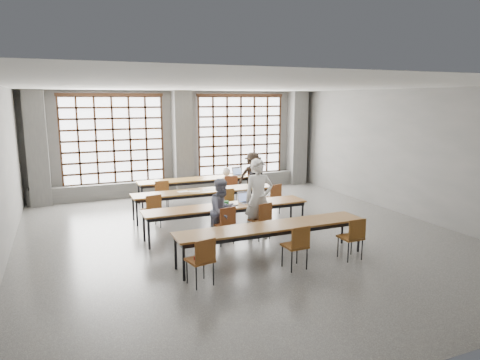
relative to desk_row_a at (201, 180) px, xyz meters
name	(u,v)px	position (x,y,z in m)	size (l,w,h in m)	color
floor	(243,236)	(-0.21, -3.87, -0.66)	(11.00, 11.00, 0.00)	#4A4A48
ceiling	(243,86)	(-0.21, -3.87, 2.84)	(11.00, 11.00, 0.00)	silver
wall_back	(180,142)	(-0.21, 1.63, 1.09)	(10.00, 10.00, 0.00)	#60605D
wall_front	(433,230)	(-0.21, -9.37, 1.09)	(10.00, 10.00, 0.00)	#60605D
wall_right	(409,153)	(4.79, -3.87, 1.09)	(11.00, 11.00, 0.00)	#60605D
column_left	(37,149)	(-4.71, 1.35, 1.09)	(0.60, 0.55, 3.50)	#545451
column_mid	(182,143)	(-0.21, 1.35, 1.09)	(0.60, 0.55, 3.50)	#545451
column_right	(297,138)	(4.29, 1.35, 1.09)	(0.60, 0.55, 3.50)	#545451
window_left	(113,140)	(-2.46, 1.55, 1.24)	(3.32, 0.12, 3.00)	white
window_right	(241,136)	(2.04, 1.55, 1.24)	(3.32, 0.12, 3.00)	white
sill_ledge	(183,185)	(-0.21, 1.43, -0.41)	(9.80, 0.35, 0.50)	#545451
desk_row_a	(201,180)	(0.00, 0.00, 0.00)	(4.00, 0.70, 0.73)	brown
desk_row_b	(205,192)	(-0.45, -1.76, 0.00)	(4.00, 0.70, 0.73)	brown
desk_row_c	(227,208)	(-0.51, -3.62, 0.00)	(4.00, 0.70, 0.73)	brown
desk_row_d	(272,228)	(-0.26, -5.50, 0.00)	(4.00, 0.70, 0.73)	brown
chair_back_left	(162,192)	(-1.41, -0.63, -0.13)	(0.46, 0.47, 0.88)	brown
chair_back_mid	(231,186)	(0.78, -0.63, -0.13)	(0.51, 0.52, 0.88)	brown
chair_back_right	(254,184)	(1.58, -0.63, -0.13)	(0.51, 0.51, 0.88)	brown
chair_mid_left	(152,208)	(-2.04, -2.39, -0.13)	(0.48, 0.49, 0.88)	brown
chair_mid_centre	(226,200)	(-0.06, -2.39, -0.13)	(0.46, 0.47, 0.88)	brown
chair_mid_right	(273,196)	(1.37, -2.38, -0.13)	(0.52, 0.52, 0.88)	maroon
chair_front_left	(225,221)	(-0.79, -4.24, -0.13)	(0.49, 0.49, 0.88)	brown
chair_front_right	(262,217)	(0.11, -4.24, -0.13)	(0.53, 0.53, 0.88)	brown
chair_near_left	(202,257)	(-1.94, -6.12, -0.13)	(0.50, 0.50, 0.88)	brown
chair_near_mid	(297,243)	(-0.05, -6.12, -0.13)	(0.44, 0.45, 0.88)	brown
chair_near_right	(353,234)	(1.24, -6.13, -0.13)	(0.42, 0.43, 0.88)	brown
student_male	(259,199)	(0.09, -4.12, 0.27)	(0.68, 0.45, 1.87)	white
student_female	(222,211)	(-0.81, -4.12, 0.08)	(0.72, 0.56, 1.49)	navy
student_back	(253,176)	(1.60, -0.50, 0.11)	(1.00, 0.57, 1.54)	black
laptop_front	(246,200)	(0.03, -3.51, 0.13)	(0.40, 0.36, 0.26)	silver
laptop_back	(238,173)	(1.34, 0.11, 0.13)	(0.41, 0.37, 0.26)	#B2B1B6
mouse	(263,201)	(0.44, -3.64, 0.08)	(0.10, 0.06, 0.04)	silver
green_box	(224,203)	(-0.56, -3.54, 0.11)	(0.25, 0.09, 0.09)	#297D37
phone	(235,205)	(-0.33, -3.72, 0.07)	(0.13, 0.06, 0.01)	black
paper_sheet_a	(183,191)	(-1.05, -1.71, 0.07)	(0.30, 0.21, 0.00)	white
paper_sheet_b	(195,191)	(-0.75, -1.81, 0.07)	(0.30, 0.21, 0.00)	silver
paper_sheet_c	(208,190)	(-0.35, -1.76, 0.07)	(0.30, 0.21, 0.00)	white
backpack	(256,179)	(1.15, -1.71, 0.27)	(0.32, 0.20, 0.40)	black
plastic_bag	(226,172)	(0.90, 0.05, 0.21)	(0.26, 0.21, 0.29)	silver
red_pouch	(200,257)	(-1.96, -6.05, -0.16)	(0.20, 0.08, 0.06)	#AB1A15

